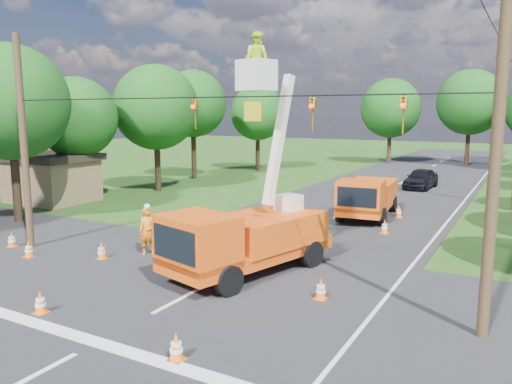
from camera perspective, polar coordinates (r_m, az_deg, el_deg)
The scene contains 29 objects.
ground at distance 33.48m, azimuth 12.52°, elevation -1.08°, with size 140.00×140.00×0.00m, color #1E4815.
road_main at distance 33.48m, azimuth 12.52°, elevation -1.08°, with size 12.00×100.00×0.06m, color black.
road_cross at distance 17.50m, azimuth -4.99°, elevation -10.36°, with size 56.00×10.00×0.07m, color black.
stop_bar at distance 13.84m, azimuth -17.64°, elevation -16.24°, with size 9.00×0.45×0.02m, color silver.
edge_line at distance 32.37m, azimuth 22.06°, elevation -1.89°, with size 0.12×90.00×0.02m, color silver.
bucket_truck at distance 17.89m, azimuth -1.11°, elevation -3.86°, with size 4.16×7.11×8.56m.
second_truck at distance 28.21m, azimuth 12.62°, elevation -0.47°, with size 3.01×6.46×2.34m.
ground_worker at distance 20.90m, azimuth -12.24°, elevation -4.41°, with size 0.73×0.48×2.01m, color #E75813.
distant_car at distance 40.20m, azimuth 18.33°, elevation 1.48°, with size 1.83×4.56×1.55m, color black.
traffic_cone_0 at distance 16.11m, azimuth -23.41°, elevation -11.51°, with size 0.38×0.38×0.71m.
traffic_cone_1 at distance 12.43m, azimuth -9.11°, elevation -17.12°, with size 0.38×0.38×0.71m.
traffic_cone_2 at distance 21.91m, azimuth 5.62°, elevation -5.35°, with size 0.38×0.38×0.71m.
traffic_cone_3 at distance 24.86m, azimuth 14.49°, elevation -3.85°, with size 0.38×0.38×0.71m.
traffic_cone_4 at distance 20.94m, azimuth -17.24°, elevation -6.42°, with size 0.38×0.38×0.71m.
traffic_cone_5 at distance 22.19m, azimuth -24.54°, elevation -5.97°, with size 0.38×0.38×0.71m.
traffic_cone_6 at distance 24.16m, azimuth -26.13°, elevation -4.90°, with size 0.38×0.38×0.71m.
traffic_cone_7 at distance 28.80m, azimuth 15.99°, elevation -2.15°, with size 0.38×0.38×0.71m.
traffic_cone_8 at distance 16.00m, azimuth 7.42°, elevation -10.94°, with size 0.38×0.38×0.71m.
pole_right_near at distance 13.67m, azimuth 25.82°, elevation 5.18°, with size 1.80×0.30×10.00m.
pole_left at distance 23.26m, azimuth -25.02°, elevation 5.02°, with size 0.30×0.30×9.00m.
signal_span at distance 15.35m, azimuth 1.68°, elevation 9.31°, with size 18.00×0.29×1.07m.
shed at distance 35.08m, azimuth -22.34°, elevation 1.58°, with size 5.50×4.50×3.15m.
tree_left_b at distance 29.04m, azimuth -26.32°, elevation 9.17°, with size 6.00×6.00×9.32m.
tree_left_c at distance 34.32m, azimuth -19.84°, elevation 7.98°, with size 5.20×5.20×8.06m.
tree_left_d at distance 37.55m, azimuth -11.38°, elevation 9.44°, with size 6.20×6.20×9.24m.
tree_left_e at distance 44.17m, azimuth -7.23°, elevation 9.96°, with size 5.80×5.80×9.41m.
tree_left_f at distance 49.84m, azimuth 0.19°, elevation 9.01°, with size 5.40×5.40×8.40m.
tree_far_a at distance 58.40m, azimuth 15.14°, elevation 9.22°, with size 6.60×6.60×9.50m.
tree_far_b at distance 58.97m, azimuth 23.30°, elevation 9.39°, with size 7.00×7.00×10.32m.
Camera 1 is at (9.30, -11.62, 5.85)m, focal length 35.00 mm.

